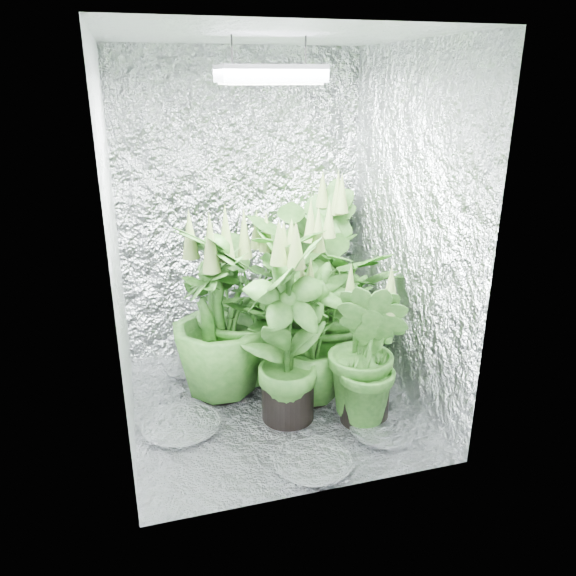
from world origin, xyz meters
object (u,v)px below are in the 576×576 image
(plant_g, at_px, (367,354))
(plant_e, at_px, (330,297))
(plant_h, at_px, (311,338))
(grow_lamp, at_px, (270,74))
(plant_d, at_px, (219,315))
(circulation_fan, at_px, (331,325))
(plant_f, at_px, (288,332))
(plant_b, at_px, (285,311))
(plant_a, at_px, (250,301))
(plant_c, at_px, (319,270))

(plant_g, bearing_deg, plant_e, 92.14)
(plant_h, bearing_deg, grow_lamp, 178.50)
(plant_d, height_order, circulation_fan, plant_d)
(grow_lamp, bearing_deg, plant_f, -75.58)
(grow_lamp, relative_size, plant_b, 0.47)
(grow_lamp, bearing_deg, plant_h, -1.50)
(grow_lamp, height_order, plant_f, grow_lamp)
(grow_lamp, relative_size, plant_h, 0.57)
(circulation_fan, bearing_deg, plant_d, -143.45)
(plant_d, bearing_deg, plant_a, 35.19)
(plant_g, relative_size, circulation_fan, 2.43)
(circulation_fan, bearing_deg, plant_b, -126.66)
(plant_c, height_order, plant_d, plant_c)
(plant_d, relative_size, plant_f, 0.98)
(plant_b, bearing_deg, plant_h, -63.35)
(plant_d, relative_size, plant_g, 1.22)
(plant_d, bearing_deg, grow_lamp, -37.17)
(plant_d, height_order, plant_f, plant_f)
(plant_f, height_order, circulation_fan, plant_f)
(circulation_fan, bearing_deg, plant_f, -114.03)
(plant_d, height_order, plant_h, plant_d)
(grow_lamp, distance_m, plant_h, 1.45)
(plant_g, distance_m, plant_h, 0.38)
(plant_b, relative_size, plant_h, 1.21)
(plant_e, height_order, plant_f, plant_f)
(grow_lamp, relative_size, plant_g, 0.54)
(plant_f, distance_m, circulation_fan, 1.03)
(plant_b, bearing_deg, plant_f, -102.95)
(plant_b, relative_size, plant_c, 0.85)
(plant_e, xyz_separation_m, plant_h, (-0.20, -0.24, -0.14))
(plant_b, distance_m, plant_e, 0.31)
(plant_a, xyz_separation_m, circulation_fan, (0.64, 0.27, -0.36))
(plant_c, relative_size, plant_d, 1.10)
(plant_d, relative_size, plant_e, 0.88)
(plant_f, height_order, plant_h, plant_f)
(plant_d, distance_m, circulation_fan, 1.02)
(circulation_fan, bearing_deg, plant_a, -146.99)
(plant_b, distance_m, plant_g, 0.61)
(plant_b, bearing_deg, plant_e, 7.49)
(plant_a, distance_m, circulation_fan, 0.78)
(grow_lamp, bearing_deg, plant_g, -34.90)
(plant_a, relative_size, circulation_fan, 2.87)
(plant_b, height_order, plant_g, plant_b)
(plant_c, distance_m, circulation_fan, 0.43)
(plant_b, height_order, plant_c, plant_c)
(plant_e, xyz_separation_m, circulation_fan, (0.16, 0.39, -0.38))
(plant_b, distance_m, plant_h, 0.25)
(plant_c, xyz_separation_m, plant_e, (-0.07, -0.40, -0.04))
(plant_c, relative_size, plant_g, 1.35)
(grow_lamp, relative_size, plant_f, 0.43)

